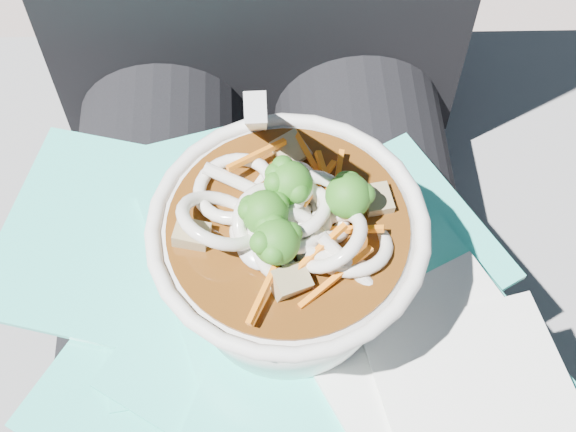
{
  "coord_description": "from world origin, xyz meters",
  "views": [
    {
      "loc": [
        0.0,
        -0.22,
        1.08
      ],
      "look_at": [
        0.01,
        0.01,
        0.71
      ],
      "focal_mm": 50.0,
      "sensor_mm": 36.0,
      "label": 1
    }
  ],
  "objects_px": {
    "stone_ledge": "(271,333)",
    "lap": "(272,361)",
    "person_body": "(266,236)",
    "plastic_bag": "(266,311)",
    "udon_bowl": "(288,252)"
  },
  "relations": [
    {
      "from": "stone_ledge",
      "to": "udon_bowl",
      "type": "distance_m",
      "value": 0.47
    },
    {
      "from": "lap",
      "to": "plastic_bag",
      "type": "xyz_separation_m",
      "value": [
        -0.0,
        0.0,
        0.08
      ]
    },
    {
      "from": "stone_ledge",
      "to": "plastic_bag",
      "type": "xyz_separation_m",
      "value": [
        -0.0,
        -0.15,
        0.38
      ]
    },
    {
      "from": "lap",
      "to": "person_body",
      "type": "bearing_deg",
      "value": 90.0
    },
    {
      "from": "lap",
      "to": "plastic_bag",
      "type": "height_order",
      "value": "plastic_bag"
    },
    {
      "from": "stone_ledge",
      "to": "udon_bowl",
      "type": "bearing_deg",
      "value": -84.95
    },
    {
      "from": "lap",
      "to": "udon_bowl",
      "type": "xyz_separation_m",
      "value": [
        0.01,
        0.01,
        0.15
      ]
    },
    {
      "from": "stone_ledge",
      "to": "lap",
      "type": "distance_m",
      "value": 0.33
    },
    {
      "from": "lap",
      "to": "udon_bowl",
      "type": "distance_m",
      "value": 0.15
    },
    {
      "from": "lap",
      "to": "plastic_bag",
      "type": "bearing_deg",
      "value": 130.43
    },
    {
      "from": "stone_ledge",
      "to": "person_body",
      "type": "distance_m",
      "value": 0.33
    },
    {
      "from": "udon_bowl",
      "to": "plastic_bag",
      "type": "bearing_deg",
      "value": -155.53
    },
    {
      "from": "plastic_bag",
      "to": "udon_bowl",
      "type": "xyz_separation_m",
      "value": [
        0.01,
        0.01,
        0.07
      ]
    },
    {
      "from": "plastic_bag",
      "to": "udon_bowl",
      "type": "distance_m",
      "value": 0.07
    },
    {
      "from": "stone_ledge",
      "to": "person_body",
      "type": "xyz_separation_m",
      "value": [
        0.0,
        -0.06,
        0.32
      ]
    }
  ]
}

